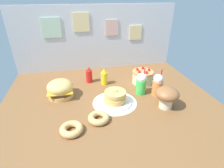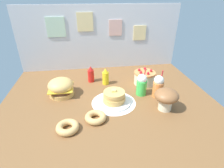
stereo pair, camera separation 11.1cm
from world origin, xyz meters
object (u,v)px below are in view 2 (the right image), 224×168
Objects in this scene: pancake_stack at (114,98)px; mustard_bottle at (106,77)px; donut_chocolate at (96,117)px; burger at (61,87)px; orange_float_cup at (158,86)px; cream_soda_cup at (142,85)px; ketchup_bottle at (91,74)px; mushroom_stool at (166,97)px; layer_cake at (144,78)px; donut_pink_glaze at (68,127)px.

mustard_bottle is (-0.04, 0.44, 0.04)m from pancake_stack.
pancake_stack is 0.33m from donut_chocolate.
orange_float_cup reaches higher than burger.
cream_soda_cup is at bearing 158.45° from orange_float_cup.
ketchup_bottle is 1.00m from mushroom_stool.
ketchup_bottle is (-0.66, 0.16, 0.02)m from layer_cake.
donut_pink_glaze is at bearing -141.01° from layer_cake.
ketchup_bottle is 0.86m from orange_float_cup.
orange_float_cup is (0.05, -0.31, 0.04)m from layer_cake.
layer_cake is 0.83× the size of cream_soda_cup.
pancake_stack is (0.56, -0.25, -0.03)m from burger.
ketchup_bottle is (0.34, 0.29, 0.00)m from burger.
burger is at bearing 155.97° from pancake_stack.
mushroom_stool reaches higher than donut_pink_glaze.
mustard_bottle is 0.66m from orange_float_cup.
orange_float_cup is at bearing 23.52° from donut_pink_glaze.
mustard_bottle is at bearing -28.65° from ketchup_bottle.
burger is 1.01m from layer_cake.
mushroom_stool is (0.15, -0.31, 0.01)m from cream_soda_cup.
mushroom_stool is at bearing -46.00° from ketchup_bottle.
ketchup_bottle and mustard_bottle have the same top height.
cream_soda_cup is 0.67m from donut_chocolate.
burger is 0.90m from cream_soda_cup.
donut_chocolate is (-0.54, -0.38, -0.09)m from cream_soda_cup.
donut_pink_glaze and donut_chocolate have the same top height.
mushroom_stool is at bearing -94.05° from orange_float_cup.
pancake_stack is 0.36m from cream_soda_cup.
ketchup_bottle is at bearing 143.38° from cream_soda_cup.
cream_soda_cup reaches higher than layer_cake.
mustard_bottle is at bearing 62.28° from donut_pink_glaze.
layer_cake is at bearing 65.26° from cream_soda_cup.
mushroom_stool is at bearing 5.51° from donut_chocolate.
ketchup_bottle reaches higher than donut_pink_glaze.
cream_soda_cup reaches higher than mustard_bottle.
burger is 1.33× the size of ketchup_bottle.
pancake_stack is 1.70× the size of ketchup_bottle.
cream_soda_cup is 1.61× the size of donut_chocolate.
mushroom_stool is (0.69, 0.07, 0.11)m from donut_chocolate.
donut_chocolate is at bearing -89.56° from ketchup_bottle.
pancake_stack is 0.59m from layer_cake.
mushroom_stool is (1.04, -0.43, 0.04)m from burger.
orange_float_cup is at bearing 7.26° from pancake_stack.
orange_float_cup is at bearing -33.51° from ketchup_bottle.
pancake_stack is at bearing -139.85° from layer_cake.
mustard_bottle is 1.08× the size of donut_pink_glaze.
cream_soda_cup is 1.61× the size of donut_pink_glaze.
donut_pink_glaze is at bearing -157.86° from donut_chocolate.
pancake_stack is at bearing 159.03° from mushroom_stool.
cream_soda_cup is (0.33, 0.13, 0.06)m from pancake_stack.
mushroom_stool reaches higher than donut_chocolate.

